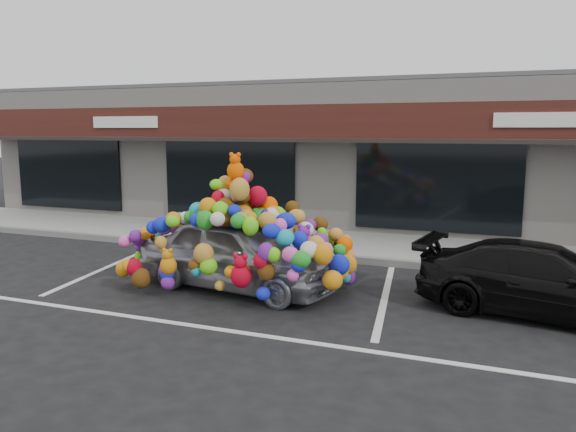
% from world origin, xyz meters
% --- Properties ---
extents(ground, '(90.00, 90.00, 0.00)m').
position_xyz_m(ground, '(0.00, 0.00, 0.00)').
color(ground, black).
rests_on(ground, ground).
extents(shop_building, '(24.00, 7.20, 4.31)m').
position_xyz_m(shop_building, '(0.00, 8.44, 2.16)').
color(shop_building, beige).
rests_on(shop_building, ground).
extents(sidewalk, '(26.00, 3.00, 0.15)m').
position_xyz_m(sidewalk, '(0.00, 4.00, 0.07)').
color(sidewalk, gray).
rests_on(sidewalk, ground).
extents(kerb, '(26.00, 0.18, 0.16)m').
position_xyz_m(kerb, '(0.00, 2.50, 0.07)').
color(kerb, slate).
rests_on(kerb, ground).
extents(parking_stripe_left, '(0.73, 4.37, 0.01)m').
position_xyz_m(parking_stripe_left, '(-3.20, 0.20, 0.00)').
color(parking_stripe_left, silver).
rests_on(parking_stripe_left, ground).
extents(parking_stripe_mid, '(0.73, 4.37, 0.01)m').
position_xyz_m(parking_stripe_mid, '(2.80, 0.20, 0.00)').
color(parking_stripe_mid, silver).
rests_on(parking_stripe_mid, ground).
extents(lane_line, '(14.00, 0.12, 0.01)m').
position_xyz_m(lane_line, '(2.00, -2.30, 0.00)').
color(lane_line, silver).
rests_on(lane_line, ground).
extents(toy_car, '(2.85, 4.40, 2.43)m').
position_xyz_m(toy_car, '(0.15, -0.23, 0.82)').
color(toy_car, '#A0A3AA').
rests_on(toy_car, ground).
extents(black_sedan, '(2.20, 4.14, 1.14)m').
position_xyz_m(black_sedan, '(5.33, 0.14, 0.57)').
color(black_sedan, black).
rests_on(black_sedan, ground).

